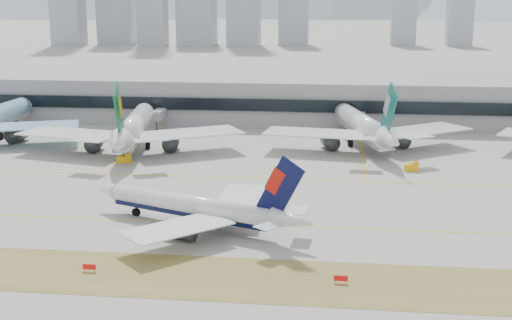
# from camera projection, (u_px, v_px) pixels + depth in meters

# --- Properties ---
(ground) EXTENTS (3000.00, 3000.00, 0.00)m
(ground) POSITION_uv_depth(u_px,v_px,m) (266.00, 217.00, 143.94)
(ground) COLOR #9E9B94
(ground) RESTS_ON ground
(taxiing_airliner) EXTENTS (46.97, 39.78, 16.64)m
(taxiing_airliner) POSITION_uv_depth(u_px,v_px,m) (199.00, 208.00, 136.51)
(taxiing_airliner) COLOR white
(taxiing_airliner) RESTS_ON ground
(widebody_eva) EXTENTS (63.74, 62.92, 22.94)m
(widebody_eva) POSITION_uv_depth(u_px,v_px,m) (133.00, 129.00, 203.13)
(widebody_eva) COLOR white
(widebody_eva) RESTS_ON ground
(widebody_cathay) EXTENTS (60.08, 59.95, 22.10)m
(widebody_cathay) POSITION_uv_depth(u_px,v_px,m) (364.00, 127.00, 206.71)
(widebody_cathay) COLOR white
(widebody_cathay) RESTS_ON ground
(terminal) EXTENTS (280.00, 43.10, 15.00)m
(terminal) POSITION_uv_depth(u_px,v_px,m) (299.00, 98.00, 253.12)
(terminal) COLOR gray
(terminal) RESTS_ON ground
(hold_sign_left) EXTENTS (2.20, 0.15, 1.35)m
(hold_sign_left) POSITION_uv_depth(u_px,v_px,m) (89.00, 267.00, 115.73)
(hold_sign_left) COLOR red
(hold_sign_left) RESTS_ON ground
(hold_sign_right) EXTENTS (2.20, 0.15, 1.35)m
(hold_sign_right) POSITION_uv_depth(u_px,v_px,m) (341.00, 278.00, 111.11)
(hold_sign_right) COLOR red
(hold_sign_right) RESTS_ON ground
(gse_b) EXTENTS (3.55, 2.00, 2.60)m
(gse_b) POSITION_uv_depth(u_px,v_px,m) (125.00, 159.00, 189.33)
(gse_b) COLOR #F2B00C
(gse_b) RESTS_ON ground
(gse_c) EXTENTS (3.55, 2.00, 2.60)m
(gse_c) POSITION_uv_depth(u_px,v_px,m) (412.00, 167.00, 180.36)
(gse_c) COLOR #F2B00C
(gse_c) RESTS_ON ground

